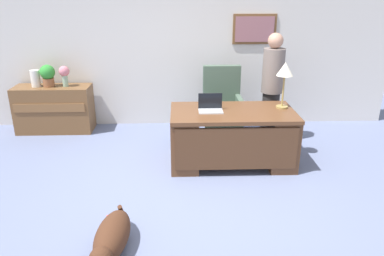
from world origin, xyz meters
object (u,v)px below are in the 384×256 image
object	(u,v)px
credenza	(55,109)
dog_toy_bone	(111,220)
vase_empty	(35,78)
desk_lamp	(285,72)
desk	(232,136)
laptop	(210,107)
dog_lying	(111,238)
person_standing	(272,88)
armchair	(222,107)
vase_with_flowers	(64,73)
potted_plant	(48,75)

from	to	relation	value
credenza	dog_toy_bone	distance (m)	3.07
credenza	vase_empty	distance (m)	0.58
desk_lamp	desk	bearing A→B (deg)	-167.90
desk_lamp	credenza	bearing A→B (deg)	160.82
laptop	vase_empty	size ratio (longest dim) A/B	1.17
credenza	dog_lying	world-z (taller)	credenza
vase_empty	person_standing	bearing A→B (deg)	-9.33
armchair	dog_lying	size ratio (longest dim) A/B	1.27
vase_with_flowers	credenza	bearing A→B (deg)	-179.67
armchair	potted_plant	distance (m)	2.89
laptop	vase_with_flowers	world-z (taller)	vase_with_flowers
desk	vase_with_flowers	world-z (taller)	vase_with_flowers
armchair	vase_with_flowers	xyz separation A→B (m)	(-2.56, 0.34, 0.49)
dog_lying	vase_empty	distance (m)	3.70
credenza	vase_empty	world-z (taller)	vase_empty
credenza	vase_with_flowers	bearing A→B (deg)	0.33
vase_empty	potted_plant	bearing A→B (deg)	0.00
dog_lying	vase_with_flowers	xyz separation A→B (m)	(-1.23, 3.20, 0.83)
person_standing	laptop	xyz separation A→B (m)	(-0.99, -0.70, -0.06)
dog_lying	vase_with_flowers	distance (m)	3.52
dog_lying	potted_plant	size ratio (longest dim) A/B	2.48
vase_with_flowers	potted_plant	world-z (taller)	potted_plant
dog_toy_bone	vase_with_flowers	bearing A→B (deg)	112.76
vase_with_flowers	person_standing	bearing A→B (deg)	-10.66
armchair	desk_lamp	distance (m)	1.36
person_standing	dog_toy_bone	bearing A→B (deg)	-135.39
vase_with_flowers	desk	bearing A→B (deg)	-27.94
credenza	potted_plant	bearing A→B (deg)	177.75
desk	vase_with_flowers	distance (m)	2.98
desk	armchair	size ratio (longest dim) A/B	1.46
desk	dog_toy_bone	size ratio (longest dim) A/B	8.48
laptop	desk_lamp	size ratio (longest dim) A/B	0.51
desk	laptop	xyz separation A→B (m)	(-0.30, 0.05, 0.40)
laptop	dog_toy_bone	size ratio (longest dim) A/B	1.63
person_standing	vase_empty	xyz separation A→B (m)	(-3.75, 0.62, 0.03)
person_standing	desk_lamp	size ratio (longest dim) A/B	2.70
vase_with_flowers	dog_toy_bone	xyz separation A→B (m)	(1.14, -2.72, -0.96)
vase_empty	potted_plant	distance (m)	0.22
potted_plant	vase_with_flowers	bearing A→B (deg)	0.00
desk	vase_empty	xyz separation A→B (m)	(-3.06, 1.37, 0.50)
credenza	vase_empty	xyz separation A→B (m)	(-0.24, 0.00, 0.52)
desk	dog_lying	world-z (taller)	desk
armchair	potted_plant	bearing A→B (deg)	173.08
dog_lying	credenza	bearing A→B (deg)	114.66
vase_with_flowers	dog_toy_bone	bearing A→B (deg)	-67.24
armchair	dog_lying	bearing A→B (deg)	-114.93
dog_toy_bone	laptop	bearing A→B (deg)	50.77
potted_plant	dog_toy_bone	world-z (taller)	potted_plant
person_standing	laptop	bearing A→B (deg)	-144.57
armchair	desk_lamp	world-z (taller)	desk_lamp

